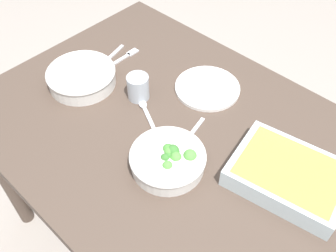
{
  "coord_description": "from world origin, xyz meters",
  "views": [
    {
      "loc": [
        -0.54,
        0.58,
        1.62
      ],
      "look_at": [
        0.0,
        0.0,
        0.74
      ],
      "focal_mm": 40.83,
      "sensor_mm": 36.0,
      "label": 1
    }
  ],
  "objects_px": {
    "spoon_by_broccoli": "(185,142)",
    "spoon_spare": "(147,113)",
    "baking_dish": "(289,175)",
    "fork_on_table": "(122,59)",
    "broccoli_bowl": "(168,159)",
    "drink_cup": "(138,88)",
    "stew_bowl": "(82,76)",
    "side_plate": "(207,88)",
    "spoon_by_stew": "(105,61)"
  },
  "relations": [
    {
      "from": "spoon_by_broccoli",
      "to": "spoon_spare",
      "type": "height_order",
      "value": "same"
    },
    {
      "from": "baking_dish",
      "to": "fork_on_table",
      "type": "bearing_deg",
      "value": -4.08
    },
    {
      "from": "broccoli_bowl",
      "to": "fork_on_table",
      "type": "bearing_deg",
      "value": -27.24
    },
    {
      "from": "drink_cup",
      "to": "baking_dish",
      "type": "bearing_deg",
      "value": -175.3
    },
    {
      "from": "spoon_spare",
      "to": "fork_on_table",
      "type": "height_order",
      "value": "spoon_spare"
    },
    {
      "from": "baking_dish",
      "to": "drink_cup",
      "type": "xyz_separation_m",
      "value": [
        0.54,
        0.04,
        0.0
      ]
    },
    {
      "from": "stew_bowl",
      "to": "baking_dish",
      "type": "relative_size",
      "value": 0.7
    },
    {
      "from": "baking_dish",
      "to": "stew_bowl",
      "type": "bearing_deg",
      "value": 10.23
    },
    {
      "from": "stew_bowl",
      "to": "broccoli_bowl",
      "type": "bearing_deg",
      "value": 173.57
    },
    {
      "from": "side_plate",
      "to": "spoon_spare",
      "type": "xyz_separation_m",
      "value": [
        0.07,
        0.22,
        -0.0
      ]
    },
    {
      "from": "side_plate",
      "to": "fork_on_table",
      "type": "height_order",
      "value": "side_plate"
    },
    {
      "from": "broccoli_bowl",
      "to": "stew_bowl",
      "type": "bearing_deg",
      "value": -6.43
    },
    {
      "from": "baking_dish",
      "to": "spoon_by_stew",
      "type": "relative_size",
      "value": 1.91
    },
    {
      "from": "spoon_by_broccoli",
      "to": "fork_on_table",
      "type": "height_order",
      "value": "spoon_by_broccoli"
    },
    {
      "from": "broccoli_bowl",
      "to": "spoon_spare",
      "type": "relative_size",
      "value": 1.3
    },
    {
      "from": "spoon_by_stew",
      "to": "spoon_spare",
      "type": "bearing_deg",
      "value": 165.16
    },
    {
      "from": "side_plate",
      "to": "fork_on_table",
      "type": "bearing_deg",
      "value": 15.08
    },
    {
      "from": "spoon_by_broccoli",
      "to": "stew_bowl",
      "type": "bearing_deg",
      "value": 5.87
    },
    {
      "from": "spoon_spare",
      "to": "side_plate",
      "type": "bearing_deg",
      "value": -106.63
    },
    {
      "from": "side_plate",
      "to": "fork_on_table",
      "type": "relative_size",
      "value": 1.24
    },
    {
      "from": "broccoli_bowl",
      "to": "side_plate",
      "type": "xyz_separation_m",
      "value": [
        0.12,
        -0.32,
        -0.02
      ]
    },
    {
      "from": "stew_bowl",
      "to": "baking_dish",
      "type": "distance_m",
      "value": 0.74
    },
    {
      "from": "stew_bowl",
      "to": "drink_cup",
      "type": "height_order",
      "value": "drink_cup"
    },
    {
      "from": "spoon_by_stew",
      "to": "baking_dish",
      "type": "bearing_deg",
      "value": -179.74
    },
    {
      "from": "broccoli_bowl",
      "to": "baking_dish",
      "type": "relative_size",
      "value": 0.65
    },
    {
      "from": "drink_cup",
      "to": "side_plate",
      "type": "relative_size",
      "value": 0.39
    },
    {
      "from": "baking_dish",
      "to": "fork_on_table",
      "type": "relative_size",
      "value": 1.89
    },
    {
      "from": "side_plate",
      "to": "spoon_by_broccoli",
      "type": "relative_size",
      "value": 1.26
    },
    {
      "from": "broccoli_bowl",
      "to": "spoon_by_stew",
      "type": "bearing_deg",
      "value": -20.21
    },
    {
      "from": "baking_dish",
      "to": "spoon_by_broccoli",
      "type": "distance_m",
      "value": 0.31
    },
    {
      "from": "stew_bowl",
      "to": "broccoli_bowl",
      "type": "height_order",
      "value": "broccoli_bowl"
    },
    {
      "from": "drink_cup",
      "to": "spoon_by_broccoli",
      "type": "xyz_separation_m",
      "value": [
        -0.24,
        0.04,
        -0.03
      ]
    },
    {
      "from": "stew_bowl",
      "to": "side_plate",
      "type": "xyz_separation_m",
      "value": [
        -0.33,
        -0.27,
        -0.03
      ]
    },
    {
      "from": "drink_cup",
      "to": "spoon_by_broccoli",
      "type": "height_order",
      "value": "drink_cup"
    },
    {
      "from": "spoon_by_broccoli",
      "to": "spoon_by_stew",
      "type": "bearing_deg",
      "value": -10.14
    },
    {
      "from": "stew_bowl",
      "to": "drink_cup",
      "type": "distance_m",
      "value": 0.21
    },
    {
      "from": "stew_bowl",
      "to": "spoon_spare",
      "type": "bearing_deg",
      "value": -169.45
    },
    {
      "from": "spoon_by_stew",
      "to": "broccoli_bowl",
      "type": "bearing_deg",
      "value": 159.79
    },
    {
      "from": "spoon_spare",
      "to": "fork_on_table",
      "type": "relative_size",
      "value": 0.93
    },
    {
      "from": "baking_dish",
      "to": "side_plate",
      "type": "bearing_deg",
      "value": -19.67
    },
    {
      "from": "fork_on_table",
      "to": "side_plate",
      "type": "bearing_deg",
      "value": -164.92
    },
    {
      "from": "side_plate",
      "to": "spoon_spare",
      "type": "bearing_deg",
      "value": 73.37
    },
    {
      "from": "spoon_by_broccoli",
      "to": "broccoli_bowl",
      "type": "bearing_deg",
      "value": 102.26
    },
    {
      "from": "stew_bowl",
      "to": "spoon_spare",
      "type": "xyz_separation_m",
      "value": [
        -0.26,
        -0.05,
        -0.03
      ]
    },
    {
      "from": "spoon_by_broccoli",
      "to": "fork_on_table",
      "type": "distance_m",
      "value": 0.46
    },
    {
      "from": "drink_cup",
      "to": "spoon_by_broccoli",
      "type": "relative_size",
      "value": 0.49
    },
    {
      "from": "stew_bowl",
      "to": "baking_dish",
      "type": "height_order",
      "value": "same"
    },
    {
      "from": "spoon_by_stew",
      "to": "spoon_spare",
      "type": "xyz_separation_m",
      "value": [
        -0.3,
        0.08,
        0.0
      ]
    },
    {
      "from": "baking_dish",
      "to": "side_plate",
      "type": "distance_m",
      "value": 0.42
    },
    {
      "from": "spoon_spare",
      "to": "baking_dish",
      "type": "bearing_deg",
      "value": -169.95
    }
  ]
}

